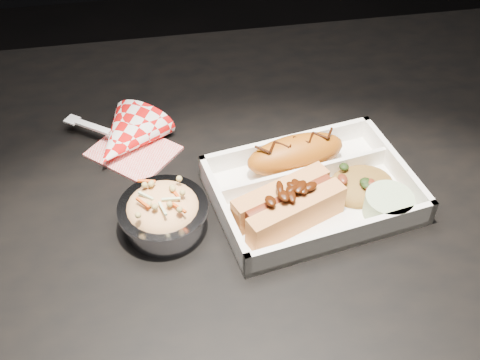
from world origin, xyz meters
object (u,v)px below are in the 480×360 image
Objects in this scene: food_tray at (312,193)px; napkin_fork at (125,140)px; foil_coleslaw_cup at (163,212)px; hotdog at (289,204)px; dining_table at (241,233)px; fried_pastry at (296,154)px.

napkin_fork is (-0.23, 0.14, 0.01)m from food_tray.
food_tray is at bearing 5.45° from foil_coleslaw_cup.
foil_coleslaw_cup is at bearing -39.21° from napkin_fork.
food_tray is 1.92× the size of hotdog.
foil_coleslaw_cup is at bearing 151.50° from hotdog.
foil_coleslaw_cup is (-0.19, -0.02, 0.02)m from food_tray.
hotdog is at bearing -54.52° from dining_table.
fried_pastry is 0.24m from napkin_fork.
food_tray is (0.09, -0.03, 0.10)m from dining_table.
food_tray is 0.27m from napkin_fork.
food_tray is 1.67× the size of napkin_fork.
foil_coleslaw_cup is at bearing -154.20° from dining_table.
dining_table is at bearing 102.99° from hotdog.
fried_pastry is at bearing 14.87° from napkin_fork.
foil_coleslaw_cup reaches higher than fried_pastry.
fried_pastry is 0.20m from foil_coleslaw_cup.
dining_table is at bearing 25.80° from foil_coleslaw_cup.
dining_table is 4.32× the size of food_tray.
napkin_fork reaches higher than fried_pastry.
fried_pastry is 0.09m from hotdog.
foil_coleslaw_cup is (-0.18, -0.07, -0.00)m from fried_pastry.
dining_table is 7.19× the size of napkin_fork.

